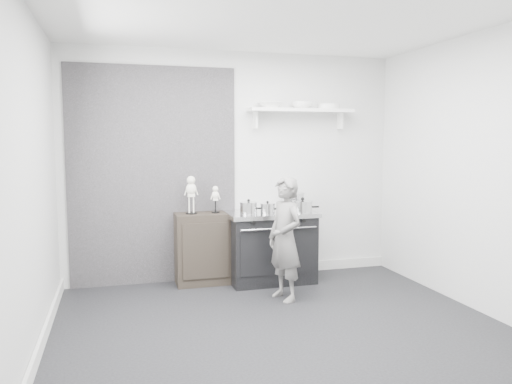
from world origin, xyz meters
The scene contains 15 objects.
ground centered at (0.00, 0.00, 0.00)m, with size 4.00×4.00×0.00m, color black.
room_shell centered at (-0.09, 0.15, 1.64)m, with size 4.02×3.62×2.71m.
wall_shelf centered at (0.80, 1.68, 2.01)m, with size 1.30×0.26×0.24m.
stove centered at (0.36, 1.48, 0.42)m, with size 1.04×0.65×0.83m.
side_cabinet centered at (-0.42, 1.61, 0.41)m, with size 0.63×0.37×0.82m, color black.
child centered at (0.30, 0.79, 0.64)m, with size 0.47×0.31×1.29m, color slate.
pot_front_left centered at (0.06, 1.37, 0.90)m, with size 0.28×0.20×0.17m.
pot_back_right centered at (0.67, 1.57, 0.93)m, with size 0.37×0.28×0.25m.
pot_front_right centered at (0.69, 1.30, 0.90)m, with size 0.32×0.23×0.18m.
pot_front_center centered at (0.28, 1.33, 0.89)m, with size 0.25×0.17×0.15m.
skeleton_full centered at (-0.55, 1.61, 1.07)m, with size 0.14×0.09×0.50m, color silver, non-canonical shape.
skeleton_torso centered at (-0.27, 1.61, 1.00)m, with size 0.10×0.06×0.36m, color silver, non-canonical shape.
bowl_large centered at (0.41, 1.67, 2.08)m, with size 0.29×0.29×0.07m, color white.
bowl_small centered at (0.81, 1.67, 2.08)m, with size 0.25×0.25×0.08m, color white.
plate_stack centered at (1.16, 1.67, 2.07)m, with size 0.26×0.26×0.06m, color silver.
Camera 1 is at (-1.39, -4.02, 1.67)m, focal length 35.00 mm.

